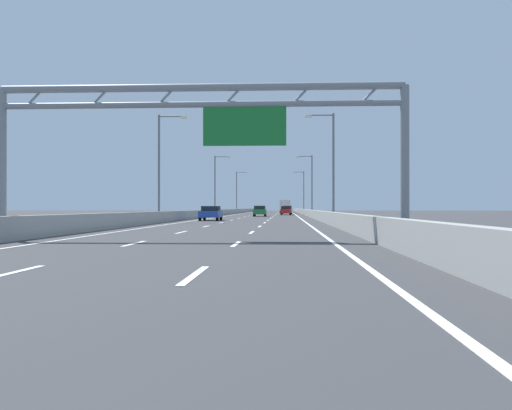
# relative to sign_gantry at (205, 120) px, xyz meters

# --- Properties ---
(ground_plane) EXTENTS (260.00, 260.00, 0.00)m
(ground_plane) POSITION_rel_sign_gantry_xyz_m (-0.24, 75.13, -4.87)
(ground_plane) COLOR #38383A
(lane_dash_left_1) EXTENTS (0.16, 3.00, 0.01)m
(lane_dash_left_1) POSITION_rel_sign_gantry_xyz_m (-2.04, -12.37, -4.86)
(lane_dash_left_1) COLOR white
(lane_dash_left_1) RESTS_ON ground_plane
(lane_dash_left_2) EXTENTS (0.16, 3.00, 0.01)m
(lane_dash_left_2) POSITION_rel_sign_gantry_xyz_m (-2.04, -3.37, -4.86)
(lane_dash_left_2) COLOR white
(lane_dash_left_2) RESTS_ON ground_plane
(lane_dash_left_3) EXTENTS (0.16, 3.00, 0.01)m
(lane_dash_left_3) POSITION_rel_sign_gantry_xyz_m (-2.04, 5.63, -4.86)
(lane_dash_left_3) COLOR white
(lane_dash_left_3) RESTS_ON ground_plane
(lane_dash_left_4) EXTENTS (0.16, 3.00, 0.01)m
(lane_dash_left_4) POSITION_rel_sign_gantry_xyz_m (-2.04, 14.63, -4.86)
(lane_dash_left_4) COLOR white
(lane_dash_left_4) RESTS_ON ground_plane
(lane_dash_left_5) EXTENTS (0.16, 3.00, 0.01)m
(lane_dash_left_5) POSITION_rel_sign_gantry_xyz_m (-2.04, 23.63, -4.86)
(lane_dash_left_5) COLOR white
(lane_dash_left_5) RESTS_ON ground_plane
(lane_dash_left_6) EXTENTS (0.16, 3.00, 0.01)m
(lane_dash_left_6) POSITION_rel_sign_gantry_xyz_m (-2.04, 32.63, -4.86)
(lane_dash_left_6) COLOR white
(lane_dash_left_6) RESTS_ON ground_plane
(lane_dash_left_7) EXTENTS (0.16, 3.00, 0.01)m
(lane_dash_left_7) POSITION_rel_sign_gantry_xyz_m (-2.04, 41.63, -4.86)
(lane_dash_left_7) COLOR white
(lane_dash_left_7) RESTS_ON ground_plane
(lane_dash_left_8) EXTENTS (0.16, 3.00, 0.01)m
(lane_dash_left_8) POSITION_rel_sign_gantry_xyz_m (-2.04, 50.63, -4.86)
(lane_dash_left_8) COLOR white
(lane_dash_left_8) RESTS_ON ground_plane
(lane_dash_left_9) EXTENTS (0.16, 3.00, 0.01)m
(lane_dash_left_9) POSITION_rel_sign_gantry_xyz_m (-2.04, 59.63, -4.86)
(lane_dash_left_9) COLOR white
(lane_dash_left_9) RESTS_ON ground_plane
(lane_dash_left_10) EXTENTS (0.16, 3.00, 0.01)m
(lane_dash_left_10) POSITION_rel_sign_gantry_xyz_m (-2.04, 68.63, -4.86)
(lane_dash_left_10) COLOR white
(lane_dash_left_10) RESTS_ON ground_plane
(lane_dash_left_11) EXTENTS (0.16, 3.00, 0.01)m
(lane_dash_left_11) POSITION_rel_sign_gantry_xyz_m (-2.04, 77.63, -4.86)
(lane_dash_left_11) COLOR white
(lane_dash_left_11) RESTS_ON ground_plane
(lane_dash_left_12) EXTENTS (0.16, 3.00, 0.01)m
(lane_dash_left_12) POSITION_rel_sign_gantry_xyz_m (-2.04, 86.63, -4.86)
(lane_dash_left_12) COLOR white
(lane_dash_left_12) RESTS_ON ground_plane
(lane_dash_left_13) EXTENTS (0.16, 3.00, 0.01)m
(lane_dash_left_13) POSITION_rel_sign_gantry_xyz_m (-2.04, 95.63, -4.86)
(lane_dash_left_13) COLOR white
(lane_dash_left_13) RESTS_ON ground_plane
(lane_dash_left_14) EXTENTS (0.16, 3.00, 0.01)m
(lane_dash_left_14) POSITION_rel_sign_gantry_xyz_m (-2.04, 104.63, -4.86)
(lane_dash_left_14) COLOR white
(lane_dash_left_14) RESTS_ON ground_plane
(lane_dash_left_15) EXTENTS (0.16, 3.00, 0.01)m
(lane_dash_left_15) POSITION_rel_sign_gantry_xyz_m (-2.04, 113.63, -4.86)
(lane_dash_left_15) COLOR white
(lane_dash_left_15) RESTS_ON ground_plane
(lane_dash_left_16) EXTENTS (0.16, 3.00, 0.01)m
(lane_dash_left_16) POSITION_rel_sign_gantry_xyz_m (-2.04, 122.63, -4.86)
(lane_dash_left_16) COLOR white
(lane_dash_left_16) RESTS_ON ground_plane
(lane_dash_left_17) EXTENTS (0.16, 3.00, 0.01)m
(lane_dash_left_17) POSITION_rel_sign_gantry_xyz_m (-2.04, 131.63, -4.86)
(lane_dash_left_17) COLOR white
(lane_dash_left_17) RESTS_ON ground_plane
(lane_dash_right_1) EXTENTS (0.16, 3.00, 0.01)m
(lane_dash_right_1) POSITION_rel_sign_gantry_xyz_m (1.56, -12.37, -4.86)
(lane_dash_right_1) COLOR white
(lane_dash_right_1) RESTS_ON ground_plane
(lane_dash_right_2) EXTENTS (0.16, 3.00, 0.01)m
(lane_dash_right_2) POSITION_rel_sign_gantry_xyz_m (1.56, -3.37, -4.86)
(lane_dash_right_2) COLOR white
(lane_dash_right_2) RESTS_ON ground_plane
(lane_dash_right_3) EXTENTS (0.16, 3.00, 0.01)m
(lane_dash_right_3) POSITION_rel_sign_gantry_xyz_m (1.56, 5.63, -4.86)
(lane_dash_right_3) COLOR white
(lane_dash_right_3) RESTS_ON ground_plane
(lane_dash_right_4) EXTENTS (0.16, 3.00, 0.01)m
(lane_dash_right_4) POSITION_rel_sign_gantry_xyz_m (1.56, 14.63, -4.86)
(lane_dash_right_4) COLOR white
(lane_dash_right_4) RESTS_ON ground_plane
(lane_dash_right_5) EXTENTS (0.16, 3.00, 0.01)m
(lane_dash_right_5) POSITION_rel_sign_gantry_xyz_m (1.56, 23.63, -4.86)
(lane_dash_right_5) COLOR white
(lane_dash_right_5) RESTS_ON ground_plane
(lane_dash_right_6) EXTENTS (0.16, 3.00, 0.01)m
(lane_dash_right_6) POSITION_rel_sign_gantry_xyz_m (1.56, 32.63, -4.86)
(lane_dash_right_6) COLOR white
(lane_dash_right_6) RESTS_ON ground_plane
(lane_dash_right_7) EXTENTS (0.16, 3.00, 0.01)m
(lane_dash_right_7) POSITION_rel_sign_gantry_xyz_m (1.56, 41.63, -4.86)
(lane_dash_right_7) COLOR white
(lane_dash_right_7) RESTS_ON ground_plane
(lane_dash_right_8) EXTENTS (0.16, 3.00, 0.01)m
(lane_dash_right_8) POSITION_rel_sign_gantry_xyz_m (1.56, 50.63, -4.86)
(lane_dash_right_8) COLOR white
(lane_dash_right_8) RESTS_ON ground_plane
(lane_dash_right_9) EXTENTS (0.16, 3.00, 0.01)m
(lane_dash_right_9) POSITION_rel_sign_gantry_xyz_m (1.56, 59.63, -4.86)
(lane_dash_right_9) COLOR white
(lane_dash_right_9) RESTS_ON ground_plane
(lane_dash_right_10) EXTENTS (0.16, 3.00, 0.01)m
(lane_dash_right_10) POSITION_rel_sign_gantry_xyz_m (1.56, 68.63, -4.86)
(lane_dash_right_10) COLOR white
(lane_dash_right_10) RESTS_ON ground_plane
(lane_dash_right_11) EXTENTS (0.16, 3.00, 0.01)m
(lane_dash_right_11) POSITION_rel_sign_gantry_xyz_m (1.56, 77.63, -4.86)
(lane_dash_right_11) COLOR white
(lane_dash_right_11) RESTS_ON ground_plane
(lane_dash_right_12) EXTENTS (0.16, 3.00, 0.01)m
(lane_dash_right_12) POSITION_rel_sign_gantry_xyz_m (1.56, 86.63, -4.86)
(lane_dash_right_12) COLOR white
(lane_dash_right_12) RESTS_ON ground_plane
(lane_dash_right_13) EXTENTS (0.16, 3.00, 0.01)m
(lane_dash_right_13) POSITION_rel_sign_gantry_xyz_m (1.56, 95.63, -4.86)
(lane_dash_right_13) COLOR white
(lane_dash_right_13) RESTS_ON ground_plane
(lane_dash_right_14) EXTENTS (0.16, 3.00, 0.01)m
(lane_dash_right_14) POSITION_rel_sign_gantry_xyz_m (1.56, 104.63, -4.86)
(lane_dash_right_14) COLOR white
(lane_dash_right_14) RESTS_ON ground_plane
(lane_dash_right_15) EXTENTS (0.16, 3.00, 0.01)m
(lane_dash_right_15) POSITION_rel_sign_gantry_xyz_m (1.56, 113.63, -4.86)
(lane_dash_right_15) COLOR white
(lane_dash_right_15) RESTS_ON ground_plane
(lane_dash_right_16) EXTENTS (0.16, 3.00, 0.01)m
(lane_dash_right_16) POSITION_rel_sign_gantry_xyz_m (1.56, 122.63, -4.86)
(lane_dash_right_16) COLOR white
(lane_dash_right_16) RESTS_ON ground_plane
(lane_dash_right_17) EXTENTS (0.16, 3.00, 0.01)m
(lane_dash_right_17) POSITION_rel_sign_gantry_xyz_m (1.56, 131.63, -4.86)
(lane_dash_right_17) COLOR white
(lane_dash_right_17) RESTS_ON ground_plane
(edge_line_left) EXTENTS (0.16, 176.00, 0.01)m
(edge_line_left) POSITION_rel_sign_gantry_xyz_m (-5.49, 63.13, -4.86)
(edge_line_left) COLOR white
(edge_line_left) RESTS_ON ground_plane
(edge_line_right) EXTENTS (0.16, 176.00, 0.01)m
(edge_line_right) POSITION_rel_sign_gantry_xyz_m (5.01, 63.13, -4.86)
(edge_line_right) COLOR white
(edge_line_right) RESTS_ON ground_plane
(barrier_left) EXTENTS (0.45, 220.00, 0.95)m
(barrier_left) POSITION_rel_sign_gantry_xyz_m (-7.14, 85.13, -4.39)
(barrier_left) COLOR #9E9E99
(barrier_left) RESTS_ON ground_plane
(barrier_right) EXTENTS (0.45, 220.00, 0.95)m
(barrier_right) POSITION_rel_sign_gantry_xyz_m (6.66, 85.13, -4.39)
(barrier_right) COLOR #9E9E99
(barrier_right) RESTS_ON ground_plane
(sign_gantry) EXTENTS (16.98, 0.36, 6.36)m
(sign_gantry) POSITION_rel_sign_gantry_xyz_m (0.00, 0.00, 0.00)
(sign_gantry) COLOR gray
(sign_gantry) RESTS_ON ground_plane
(streetlamp_left_mid) EXTENTS (2.58, 0.28, 9.50)m
(streetlamp_left_mid) POSITION_rel_sign_gantry_xyz_m (-7.70, 26.52, 0.53)
(streetlamp_left_mid) COLOR slate
(streetlamp_left_mid) RESTS_ON ground_plane
(streetlamp_right_mid) EXTENTS (2.58, 0.28, 9.50)m
(streetlamp_right_mid) POSITION_rel_sign_gantry_xyz_m (7.23, 26.52, 0.53)
(streetlamp_right_mid) COLOR slate
(streetlamp_right_mid) RESTS_ON ground_plane
(streetlamp_left_far) EXTENTS (2.58, 0.28, 9.50)m
(streetlamp_left_far) POSITION_rel_sign_gantry_xyz_m (-7.70, 66.27, 0.53)
(streetlamp_left_far) COLOR slate
(streetlamp_left_far) RESTS_ON ground_plane
(streetlamp_right_far) EXTENTS (2.58, 0.28, 9.50)m
(streetlamp_right_far) POSITION_rel_sign_gantry_xyz_m (7.23, 66.27, 0.53)
(streetlamp_right_far) COLOR slate
(streetlamp_right_far) RESTS_ON ground_plane
(streetlamp_left_distant) EXTENTS (2.58, 0.28, 9.50)m
(streetlamp_left_distant) POSITION_rel_sign_gantry_xyz_m (-7.70, 106.01, 0.53)
(streetlamp_left_distant) COLOR slate
(streetlamp_left_distant) RESTS_ON ground_plane
(streetlamp_right_distant) EXTENTS (2.58, 0.28, 9.50)m
(streetlamp_right_distant) POSITION_rel_sign_gantry_xyz_m (7.23, 106.01, 0.53)
(streetlamp_right_distant) COLOR slate
(streetlamp_right_distant) RESTS_ON ground_plane
(silver_car) EXTENTS (1.88, 4.65, 1.57)m
(silver_car) POSITION_rel_sign_gantry_xyz_m (3.57, 81.74, -4.06)
(silver_car) COLOR #A8ADB2
(silver_car) RESTS_ON ground_plane
(red_car) EXTENTS (1.73, 4.32, 1.44)m
(red_car) POSITION_rel_sign_gantry_xyz_m (3.31, 71.55, -4.11)
(red_car) COLOR red
(red_car) RESTS_ON ground_plane
(orange_car) EXTENTS (1.70, 4.20, 1.46)m
(orange_car) POSITION_rel_sign_gantry_xyz_m (3.43, 100.31, -4.12)
(orange_car) COLOR orange
(orange_car) RESTS_ON ground_plane
(green_car) EXTENTS (1.75, 4.22, 1.51)m
(green_car) POSITION_rel_sign_gantry_xyz_m (-0.34, 56.59, -4.10)
(green_car) COLOR #1E7A38
(green_car) RESTS_ON ground_plane
(blue_car) EXTENTS (1.87, 4.12, 1.41)m
(blue_car) POSITION_rel_sign_gantry_xyz_m (-3.96, 31.43, -4.13)
(blue_car) COLOR #2347AD
(blue_car) RESTS_ON ground_plane
(box_truck) EXTENTS (2.44, 7.89, 2.95)m
(box_truck) POSITION_rel_sign_gantry_xyz_m (3.18, 108.41, -3.25)
(box_truck) COLOR #194799
(box_truck) RESTS_ON ground_plane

